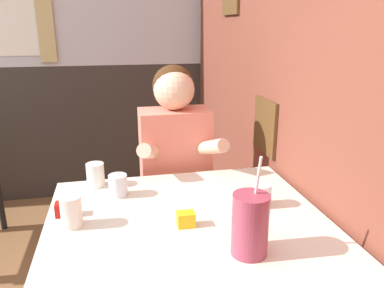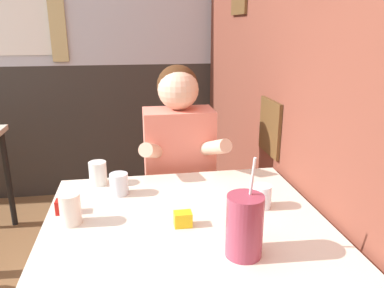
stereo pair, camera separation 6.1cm
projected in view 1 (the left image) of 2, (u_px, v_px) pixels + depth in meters
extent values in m
cube|color=brown|center=(259.00, 35.00, 1.95)|extent=(0.06, 4.41, 2.70)
cube|color=brown|center=(265.00, 126.00, 1.85)|extent=(0.02, 0.25, 0.27)
cube|color=#332D28|center=(38.00, 135.00, 3.06)|extent=(5.72, 0.06, 1.10)
cube|color=tan|center=(43.00, 4.00, 2.75)|extent=(0.12, 0.02, 0.83)
cube|color=beige|center=(189.00, 226.00, 1.30)|extent=(0.97, 0.90, 0.04)
cylinder|color=black|center=(75.00, 265.00, 1.70)|extent=(0.04, 0.04, 0.71)
cylinder|color=black|center=(259.00, 243.00, 1.88)|extent=(0.04, 0.04, 0.71)
cube|color=#EA7F6B|center=(176.00, 251.00, 2.03)|extent=(0.31, 0.20, 0.45)
cube|color=#EA7F6B|center=(175.00, 164.00, 1.88)|extent=(0.34, 0.20, 0.56)
sphere|color=#472814|center=(173.00, 86.00, 1.79)|extent=(0.20, 0.20, 0.20)
sphere|color=beige|center=(174.00, 90.00, 1.77)|extent=(0.20, 0.20, 0.20)
cylinder|color=beige|center=(150.00, 151.00, 1.69)|extent=(0.14, 0.27, 0.15)
cylinder|color=beige|center=(209.00, 148.00, 1.74)|extent=(0.14, 0.27, 0.15)
cylinder|color=#99384C|center=(250.00, 225.00, 1.08)|extent=(0.11, 0.11, 0.19)
cylinder|color=white|center=(258.00, 178.00, 1.04)|extent=(0.01, 0.04, 0.14)
cylinder|color=silver|center=(262.00, 195.00, 1.40)|extent=(0.07, 0.07, 0.09)
cylinder|color=silver|center=(95.00, 175.00, 1.57)|extent=(0.07, 0.07, 0.10)
cylinder|color=silver|center=(71.00, 212.00, 1.25)|extent=(0.07, 0.07, 0.11)
cylinder|color=silver|center=(118.00, 185.00, 1.48)|extent=(0.07, 0.07, 0.09)
cube|color=#B7140F|center=(64.00, 209.00, 1.33)|extent=(0.06, 0.04, 0.05)
cube|color=yellow|center=(186.00, 219.00, 1.26)|extent=(0.06, 0.04, 0.05)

